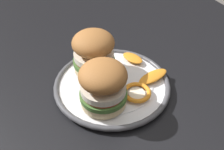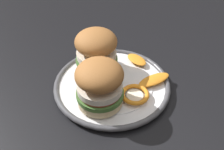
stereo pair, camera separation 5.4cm
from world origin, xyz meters
name	(u,v)px [view 2 (the right image)]	position (x,y,z in m)	size (l,w,h in m)	color
dining_table	(133,109)	(0.00, 0.00, 0.65)	(1.43, 0.95, 0.73)	black
dinner_plate	(112,85)	(-0.01, -0.05, 0.74)	(0.26, 0.26, 0.02)	white
sandwich_half_left	(100,84)	(0.04, -0.10, 0.80)	(0.12, 0.12, 0.10)	beige
sandwich_half_right	(96,50)	(-0.07, -0.07, 0.80)	(0.11, 0.11, 0.10)	beige
orange_peel_curled	(135,94)	(0.05, -0.02, 0.76)	(0.06, 0.06, 0.01)	orange
orange_peel_strip_long	(154,80)	(0.02, 0.04, 0.76)	(0.04, 0.08, 0.01)	orange
orange_peel_strip_short	(137,60)	(-0.06, 0.03, 0.76)	(0.06, 0.05, 0.01)	orange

